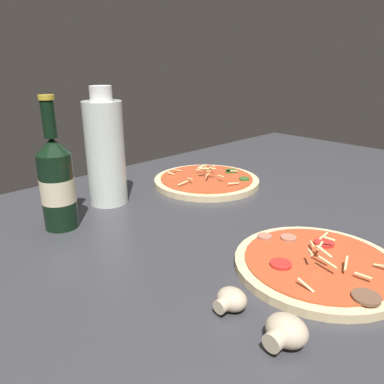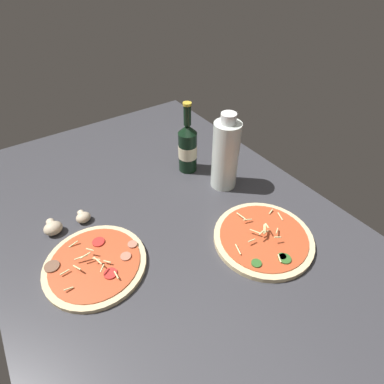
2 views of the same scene
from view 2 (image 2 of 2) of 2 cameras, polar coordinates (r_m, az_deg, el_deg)
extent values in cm
cube|color=#38383D|center=(80.47, 0.09, -11.13)|extent=(160.00, 90.00, 2.50)
cylinder|color=beige|center=(79.20, -17.91, -13.01)|extent=(24.92, 24.92, 1.28)
cylinder|color=#C14C28|center=(78.59, -18.02, -12.66)|extent=(21.93, 21.93, 0.30)
cylinder|color=red|center=(75.22, -15.27, -14.74)|extent=(3.17, 3.17, 0.40)
cylinder|color=#B7755B|center=(79.41, -11.28, -9.74)|extent=(2.44, 2.44, 0.40)
cylinder|color=red|center=(82.07, -17.39, -9.06)|extent=(3.17, 3.17, 0.40)
cylinder|color=brown|center=(81.16, -25.12, -12.69)|extent=(3.58, 3.58, 0.40)
cylinder|color=#B7755B|center=(77.34, -12.50, -11.88)|extent=(2.64, 2.64, 0.40)
cylinder|color=beige|center=(76.50, -15.86, -12.64)|extent=(1.60, 1.50, 0.52)
cylinder|color=beige|center=(83.30, -21.63, -9.21)|extent=(0.47, 2.61, 1.21)
cylinder|color=beige|center=(78.44, -18.88, -10.34)|extent=(1.71, 1.61, 0.61)
cylinder|color=beige|center=(78.23, -23.08, -13.88)|extent=(0.55, 2.27, 0.37)
cylinder|color=beige|center=(74.51, -16.74, -13.73)|extent=(1.50, 1.72, 0.88)
cylinder|color=beige|center=(77.39, -21.05, -13.30)|extent=(2.87, 1.36, 1.06)
cylinder|color=beige|center=(78.59, -20.36, -11.59)|extent=(1.08, 3.21, 0.66)
cylinder|color=beige|center=(76.39, -17.50, -12.36)|extent=(2.97, 1.15, 0.44)
cylinder|color=beige|center=(77.38, -19.63, -11.30)|extent=(0.64, 2.66, 1.08)
cylinder|color=beige|center=(74.14, -14.20, -15.07)|extent=(2.64, 0.45, 0.74)
cylinder|color=beige|center=(76.79, -17.79, -12.07)|extent=(1.39, 1.76, 0.88)
cylinder|color=beige|center=(75.42, -22.45, -16.67)|extent=(0.42, 2.05, 0.86)
cylinder|color=beige|center=(82.78, 13.38, -8.57)|extent=(26.32, 26.32, 1.44)
cylinder|color=#C14C28|center=(82.14, 13.47, -8.18)|extent=(23.16, 23.16, 0.30)
cylinder|color=#336628|center=(75.80, 12.16, -13.11)|extent=(2.51, 2.51, 0.40)
cylinder|color=#336628|center=(78.58, 16.78, -11.67)|extent=(2.07, 2.07, 0.40)
cylinder|color=#336628|center=(78.34, 17.25, -12.03)|extent=(3.12, 3.12, 0.40)
cylinder|color=beige|center=(80.73, 11.90, -7.35)|extent=(2.62, 1.82, 0.59)
cylinder|color=beige|center=(88.32, 14.79, -3.64)|extent=(0.92, 1.97, 0.76)
cylinder|color=beige|center=(85.16, 9.26, -4.47)|extent=(3.35, 0.56, 0.57)
cylinder|color=beige|center=(80.36, 13.57, -6.91)|extent=(2.45, 2.47, 0.51)
cylinder|color=beige|center=(80.78, 13.77, -6.75)|extent=(2.39, 2.35, 0.70)
cylinder|color=beige|center=(83.74, 10.55, -5.20)|extent=(1.15, 2.57, 0.83)
cylinder|color=beige|center=(78.55, 11.29, -9.04)|extent=(0.60, 2.10, 0.50)
cylinder|color=beige|center=(77.15, 8.77, -10.72)|extent=(3.09, 1.20, 0.68)
cylinder|color=beige|center=(87.50, 16.45, -4.45)|extent=(2.50, 0.79, 1.13)
cylinder|color=beige|center=(77.55, 16.33, -12.04)|extent=(2.07, 1.31, 0.65)
cylinder|color=beige|center=(79.82, 16.03, -8.27)|extent=(1.10, 1.89, 0.74)
cylinder|color=beige|center=(80.86, 13.66, -7.36)|extent=(0.59, 2.50, 0.98)
cylinder|color=beige|center=(80.87, 14.13, -6.27)|extent=(2.11, 1.33, 0.96)
cylinder|color=beige|center=(79.01, 13.07, -7.56)|extent=(0.68, 1.87, 0.44)
cylinder|color=beige|center=(82.38, 15.89, -7.12)|extent=(1.75, 2.57, 1.18)
cylinder|color=black|center=(100.63, -0.83, 7.68)|extent=(6.19, 6.19, 14.10)
cone|color=black|center=(96.23, -0.88, 11.92)|extent=(6.19, 6.19, 2.91)
cylinder|color=black|center=(94.05, -0.91, 14.42)|extent=(2.35, 2.35, 6.47)
cylinder|color=gold|center=(92.49, -0.93, 16.43)|extent=(2.70, 2.70, 0.80)
cylinder|color=beige|center=(100.48, -0.83, 7.82)|extent=(6.25, 6.25, 4.51)
cylinder|color=silver|center=(92.13, 6.36, 6.85)|extent=(8.19, 8.19, 21.91)
cylinder|color=white|center=(85.84, 6.98, 13.74)|extent=(4.50, 4.50, 2.99)
cylinder|color=beige|center=(91.38, -20.31, -3.97)|extent=(1.84, 1.84, 1.84)
ellipsoid|color=#C6B293|center=(90.17, -19.98, -4.59)|extent=(3.48, 4.09, 2.86)
cylinder|color=beige|center=(91.32, -25.24, -5.50)|extent=(2.23, 2.23, 2.23)
ellipsoid|color=#C6B293|center=(89.85, -24.93, -6.28)|extent=(4.21, 4.95, 3.46)
camera|label=1|loc=(1.04, -42.87, 12.22)|focal=35.00mm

